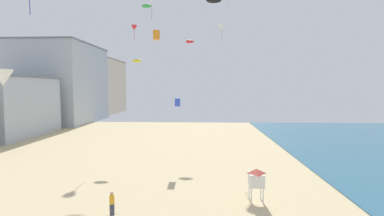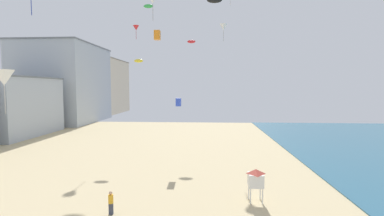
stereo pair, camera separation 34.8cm
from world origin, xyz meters
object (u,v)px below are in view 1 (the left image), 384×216
Objects in this scene: kite_orange_box at (157,35)px; kite_black_parafoil at (214,0)px; kite_white_delta at (3,78)px; kite_red_delta at (134,28)px; kite_yellow_parafoil at (137,61)px; kite_white_delta_3 at (222,27)px; kite_red_parafoil at (190,42)px; lifeguard_stand at (256,178)px; kite_green_parafoil at (147,6)px; kite_blue_box at (178,102)px; kite_flyer at (112,202)px.

kite_orange_box is 7.34m from kite_black_parafoil.
kite_red_delta is at bearing 81.84° from kite_white_delta.
kite_yellow_parafoil reaches higher than kite_white_delta.
kite_white_delta_3 reaches higher than kite_white_delta.
lifeguard_stand is at bearing -75.99° from kite_red_parafoil.
kite_red_delta is 4.28m from kite_green_parafoil.
lifeguard_stand is 27.83m from kite_white_delta_3.
kite_red_delta is 1.62× the size of kite_red_parafoil.
lifeguard_stand is 19.42m from kite_black_parafoil.
kite_blue_box is at bearing -92.69° from kite_red_parafoil.
kite_black_parafoil is at bearing 112.83° from lifeguard_stand.
kite_yellow_parafoil is at bearing 114.82° from kite_orange_box.
lifeguard_stand is (10.34, 2.72, 0.92)m from kite_flyer.
kite_yellow_parafoil is (-4.89, 10.58, -1.70)m from kite_orange_box.
kite_red_parafoil is at bearing 39.88° from kite_yellow_parafoil.
kite_white_delta is at bearing -173.77° from lifeguard_stand.
kite_blue_box is (6.63, -13.85, -15.66)m from kite_green_parafoil.
kite_orange_box is at bearing 132.25° from kite_flyer.
kite_red_parafoil is (-6.59, 26.40, 14.91)m from lifeguard_stand.
kite_red_parafoil is 1.45× the size of kite_blue_box.
kite_flyer is 33.87m from kite_red_delta.
kite_blue_box is at bearing 51.15° from kite_orange_box.
kite_white_delta_3 is (9.03, 25.18, 17.30)m from kite_flyer.
kite_white_delta is at bearing -116.14° from kite_red_parafoil.
kite_flyer is at bearing -82.91° from kite_green_parafoil.
kite_red_delta is at bearing 112.67° from kite_orange_box.
kite_orange_box is (4.58, -16.38, -8.11)m from kite_green_parafoil.
kite_orange_box is 0.61× the size of kite_black_parafoil.
kite_white_delta_3 is (12.59, -3.38, -4.46)m from kite_green_parafoil.
kite_blue_box is at bearing 152.62° from kite_black_parafoil.
kite_yellow_parafoil is (-14.20, 20.04, 11.02)m from lifeguard_stand.
kite_white_delta reaches higher than kite_blue_box.
kite_yellow_parafoil is 12.12m from kite_blue_box.
kite_white_delta is at bearing -98.16° from kite_red_delta.
kite_white_delta is at bearing -129.00° from kite_white_delta_3.
kite_orange_box reaches higher than kite_flyer.
kite_white_delta_3 is at bearing 117.34° from kite_flyer.
kite_green_parafoil reaches higher than kite_yellow_parafoil.
lifeguard_stand is at bearing -58.81° from kite_blue_box.
kite_black_parafoil is at bearing -27.38° from kite_blue_box.
kite_white_delta is at bearing -102.44° from kite_green_parafoil.
kite_orange_box reaches higher than lifeguard_stand.
lifeguard_stand is 35.99m from kite_green_parafoil.
kite_green_parafoil is at bearing 144.16° from kite_flyer.
kite_black_parafoil is at bearing 3.07° from kite_orange_box.
kite_green_parafoil is (5.74, 26.02, 13.15)m from kite_white_delta.
kite_red_parafoil is at bearing 6.13° from kite_red_delta.
kite_white_delta is 2.45× the size of kite_red_parafoil.
kite_red_delta is at bearing 123.00° from kite_blue_box.
kite_flyer is 31.86m from kite_white_delta_3.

